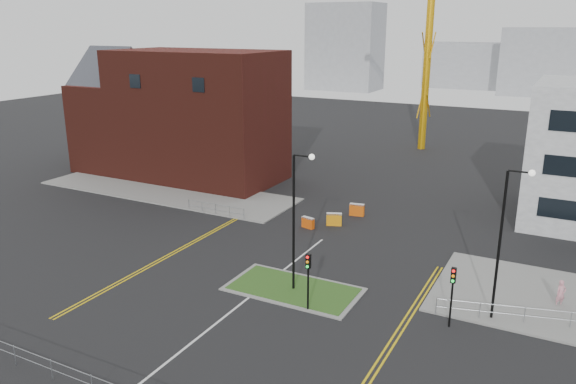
% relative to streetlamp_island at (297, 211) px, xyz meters
% --- Properties ---
extents(ground, '(200.00, 200.00, 0.00)m').
position_rel_streetlamp_island_xyz_m(ground, '(-2.22, -8.00, -5.41)').
color(ground, black).
rests_on(ground, ground).
extents(pavement_left, '(28.00, 8.00, 0.12)m').
position_rel_streetlamp_island_xyz_m(pavement_left, '(-22.22, 14.00, -5.35)').
color(pavement_left, slate).
rests_on(pavement_left, ground).
extents(island_kerb, '(8.60, 4.60, 0.08)m').
position_rel_streetlamp_island_xyz_m(island_kerb, '(-0.22, 0.00, -5.37)').
color(island_kerb, slate).
rests_on(island_kerb, ground).
extents(grass_island, '(8.00, 4.00, 0.12)m').
position_rel_streetlamp_island_xyz_m(grass_island, '(-0.22, 0.00, -5.35)').
color(grass_island, '#2A511B').
rests_on(grass_island, ground).
extents(brick_building, '(24.20, 10.07, 14.24)m').
position_rel_streetlamp_island_xyz_m(brick_building, '(-25.19, 20.00, 1.44)').
color(brick_building, '#481912').
rests_on(brick_building, ground).
extents(streetlamp_island, '(1.46, 0.36, 9.18)m').
position_rel_streetlamp_island_xyz_m(streetlamp_island, '(0.00, 0.00, 0.00)').
color(streetlamp_island, black).
rests_on(streetlamp_island, ground).
extents(streetlamp_right_near, '(1.46, 0.36, 9.18)m').
position_rel_streetlamp_island_xyz_m(streetlamp_right_near, '(12.00, 2.00, 0.00)').
color(streetlamp_right_near, black).
rests_on(streetlamp_right_near, ground).
extents(traffic_light_island, '(0.28, 0.33, 3.65)m').
position_rel_streetlamp_island_xyz_m(traffic_light_island, '(1.78, -2.02, -2.85)').
color(traffic_light_island, black).
rests_on(traffic_light_island, ground).
extents(traffic_light_right, '(0.28, 0.33, 3.65)m').
position_rel_streetlamp_island_xyz_m(traffic_light_right, '(9.78, -0.02, -2.85)').
color(traffic_light_right, black).
rests_on(traffic_light_right, ground).
extents(railing_left, '(6.05, 0.05, 1.10)m').
position_rel_streetlamp_island_xyz_m(railing_left, '(-13.22, 10.00, -4.67)').
color(railing_left, gray).
rests_on(railing_left, ground).
extents(centre_line, '(0.15, 30.00, 0.01)m').
position_rel_streetlamp_island_xyz_m(centre_line, '(-2.22, -6.00, -5.41)').
color(centre_line, silver).
rests_on(centre_line, ground).
extents(yellow_left_a, '(0.12, 24.00, 0.01)m').
position_rel_streetlamp_island_xyz_m(yellow_left_a, '(-11.22, 2.00, -5.41)').
color(yellow_left_a, gold).
rests_on(yellow_left_a, ground).
extents(yellow_left_b, '(0.12, 24.00, 0.01)m').
position_rel_streetlamp_island_xyz_m(yellow_left_b, '(-10.92, 2.00, -5.41)').
color(yellow_left_b, gold).
rests_on(yellow_left_b, ground).
extents(yellow_right_a, '(0.12, 20.00, 0.01)m').
position_rel_streetlamp_island_xyz_m(yellow_right_a, '(7.28, -2.00, -5.41)').
color(yellow_right_a, gold).
rests_on(yellow_right_a, ground).
extents(yellow_right_b, '(0.12, 20.00, 0.01)m').
position_rel_streetlamp_island_xyz_m(yellow_right_b, '(7.58, -2.00, -5.41)').
color(yellow_right_b, gold).
rests_on(yellow_right_b, ground).
extents(skyline_a, '(18.00, 12.00, 22.00)m').
position_rel_streetlamp_island_xyz_m(skyline_a, '(-42.22, 112.00, 5.59)').
color(skyline_a, gray).
rests_on(skyline_a, ground).
extents(skyline_b, '(24.00, 12.00, 16.00)m').
position_rel_streetlamp_island_xyz_m(skyline_b, '(7.78, 122.00, 2.59)').
color(skyline_b, gray).
rests_on(skyline_b, ground).
extents(skyline_d, '(30.00, 12.00, 12.00)m').
position_rel_streetlamp_island_xyz_m(skyline_d, '(-10.22, 132.00, 0.59)').
color(skyline_d, gray).
rests_on(skyline_d, ground).
extents(pedestrian, '(0.75, 0.72, 1.73)m').
position_rel_streetlamp_island_xyz_m(pedestrian, '(15.24, 5.55, -4.55)').
color(pedestrian, pink).
rests_on(pedestrian, ground).
extents(barrier_left, '(1.18, 0.62, 0.95)m').
position_rel_streetlamp_island_xyz_m(barrier_left, '(-4.41, 10.91, -4.90)').
color(barrier_left, '#CE4A0B').
rests_on(barrier_left, ground).
extents(barrier_mid, '(1.37, 0.64, 1.11)m').
position_rel_streetlamp_island_xyz_m(barrier_mid, '(-1.89, 15.87, -4.81)').
color(barrier_mid, '#D7540B').
rests_on(barrier_mid, ground).
extents(barrier_right, '(1.37, 0.89, 1.09)m').
position_rel_streetlamp_island_xyz_m(barrier_right, '(-2.71, 12.55, -4.82)').
color(barrier_right, orange).
rests_on(barrier_right, ground).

